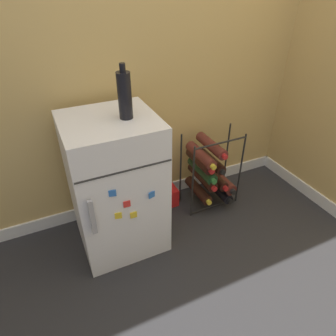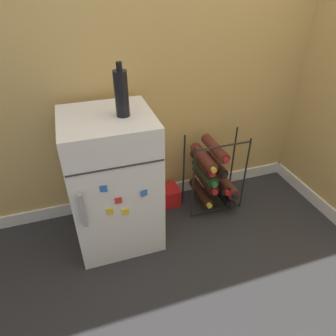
% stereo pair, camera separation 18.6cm
% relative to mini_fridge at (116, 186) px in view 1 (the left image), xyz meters
% --- Properties ---
extents(ground_plane, '(14.00, 14.00, 0.00)m').
position_rel_mini_fridge_xyz_m(ground_plane, '(0.43, -0.25, -0.41)').
color(ground_plane, '#28282B').
extents(wall_back, '(6.98, 0.07, 2.50)m').
position_rel_mini_fridge_xyz_m(wall_back, '(0.43, 0.32, 0.83)').
color(wall_back, tan).
rests_on(wall_back, ground_plane).
extents(mini_fridge, '(0.48, 0.49, 0.83)m').
position_rel_mini_fridge_xyz_m(mini_fridge, '(0.00, 0.00, 0.00)').
color(mini_fridge, white).
rests_on(mini_fridge, ground_plane).
extents(wine_rack, '(0.39, 0.33, 0.56)m').
position_rel_mini_fridge_xyz_m(wine_rack, '(0.67, 0.07, -0.14)').
color(wine_rack, black).
rests_on(wine_rack, ground_plane).
extents(soda_box, '(0.20, 0.15, 0.13)m').
position_rel_mini_fridge_xyz_m(soda_box, '(0.37, 0.19, -0.35)').
color(soda_box, red).
rests_on(soda_box, ground_plane).
extents(fridge_top_bottle, '(0.07, 0.07, 0.27)m').
position_rel_mini_fridge_xyz_m(fridge_top_bottle, '(0.09, -0.03, 0.53)').
color(fridge_top_bottle, black).
rests_on(fridge_top_bottle, mini_fridge).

